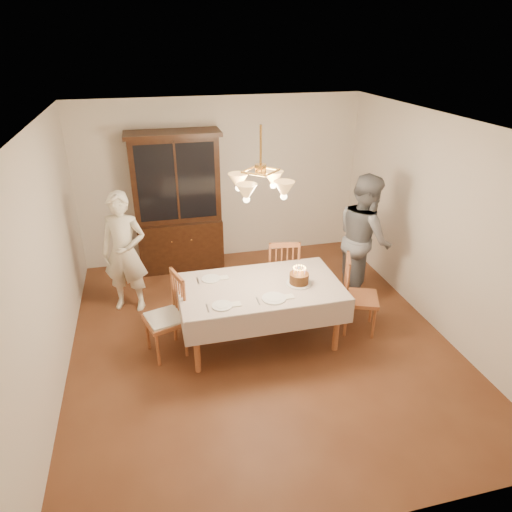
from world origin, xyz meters
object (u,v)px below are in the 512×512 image
object	(u,v)px
elderly_woman	(124,253)
birthday_cake	(299,279)
china_hutch	(178,205)
chair_far_side	(282,275)
dining_table	(260,291)

from	to	relation	value
elderly_woman	birthday_cake	bearing A→B (deg)	-12.86
china_hutch	chair_far_side	xyz separation A→B (m)	(1.25, -1.50, -0.60)
china_hutch	chair_far_side	distance (m)	2.04
china_hutch	elderly_woman	xyz separation A→B (m)	(-0.81, -1.10, -0.21)
chair_far_side	birthday_cake	distance (m)	0.91
china_hutch	birthday_cake	world-z (taller)	china_hutch
china_hutch	chair_far_side	size ratio (longest dim) A/B	2.16
china_hutch	chair_far_side	bearing A→B (deg)	-50.19
birthday_cake	chair_far_side	bearing A→B (deg)	86.25
elderly_woman	birthday_cake	xyz separation A→B (m)	(2.00, -1.22, -0.00)
dining_table	birthday_cake	world-z (taller)	birthday_cake
dining_table	elderly_woman	xyz separation A→B (m)	(-1.55, 1.15, 0.14)
elderly_woman	dining_table	bearing A→B (deg)	-18.24
chair_far_side	birthday_cake	bearing A→B (deg)	-93.75
dining_table	elderly_woman	size ratio (longest dim) A/B	1.15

